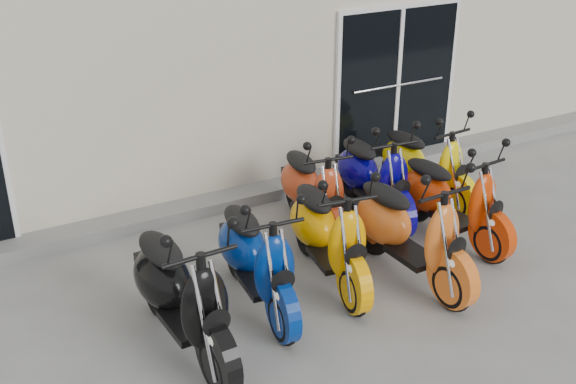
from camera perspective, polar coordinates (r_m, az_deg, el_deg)
name	(u,v)px	position (r m, az deg, el deg)	size (l,w,h in m)	color
ground	(314,275)	(7.88, 2.10, -6.58)	(80.00, 80.00, 0.00)	gray
building	(147,33)	(11.75, -11.06, 12.24)	(14.00, 6.00, 3.20)	beige
front_step	(236,198)	(9.42, -4.14, -0.48)	(14.00, 0.40, 0.15)	gray
door_right	(397,80)	(10.37, 8.59, 8.77)	(2.02, 0.08, 2.22)	black
scooter_front_black	(181,279)	(6.46, -8.48, -6.82)	(0.74, 2.05, 1.51)	black
scooter_front_blue	(256,245)	(7.02, -2.51, -4.23)	(0.69, 1.89, 1.40)	navy
scooter_front_orange_a	(329,222)	(7.45, 3.24, -2.35)	(0.70, 1.92, 1.42)	#FFA300
scooter_front_orange_b	(411,218)	(7.58, 9.71, -2.00)	(0.72, 1.98, 1.46)	orange
scooter_front_red	(453,187)	(8.47, 12.92, 0.39)	(0.67, 1.85, 1.37)	red
scooter_back_red	(313,180)	(8.45, 2.00, 0.96)	(0.67, 1.84, 1.36)	#B83A17
scooter_back_blue	(374,166)	(8.87, 6.85, 2.08)	(0.68, 1.87, 1.38)	#080179
scooter_back_yellow	(426,154)	(9.37, 10.87, 2.94)	(0.66, 1.81, 1.34)	yellow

